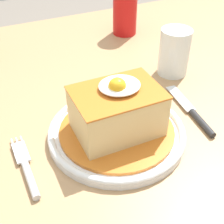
# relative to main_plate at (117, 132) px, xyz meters

# --- Properties ---
(dining_table) EXTENTS (1.42, 0.92, 0.75)m
(dining_table) POSITION_rel_main_plate_xyz_m (-0.05, 0.11, -0.11)
(dining_table) COLOR #A87F56
(dining_table) RESTS_ON ground_plane
(main_plate) EXTENTS (0.24, 0.24, 0.02)m
(main_plate) POSITION_rel_main_plate_xyz_m (0.00, 0.00, 0.00)
(main_plate) COLOR white
(main_plate) RESTS_ON dining_table
(sandwich_meal) EXTENTS (0.20, 0.20, 0.11)m
(sandwich_meal) POSITION_rel_main_plate_xyz_m (0.00, 0.00, 0.04)
(sandwich_meal) COLOR #C66B23
(sandwich_meal) RESTS_ON main_plate
(fork) EXTENTS (0.02, 0.14, 0.01)m
(fork) POSITION_rel_main_plate_xyz_m (-0.16, -0.02, -0.00)
(fork) COLOR silver
(fork) RESTS_ON dining_table
(knife) EXTENTS (0.03, 0.17, 0.01)m
(knife) POSITION_rel_main_plate_xyz_m (0.16, -0.02, -0.00)
(knife) COLOR #262628
(knife) RESTS_ON dining_table
(soda_can) EXTENTS (0.07, 0.07, 0.12)m
(soda_can) POSITION_rel_main_plate_xyz_m (0.21, 0.38, 0.05)
(soda_can) COLOR red
(soda_can) RESTS_ON dining_table
(drinking_glass) EXTENTS (0.07, 0.07, 0.10)m
(drinking_glass) POSITION_rel_main_plate_xyz_m (0.21, 0.14, 0.04)
(drinking_glass) COLOR gold
(drinking_glass) RESTS_ON dining_table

